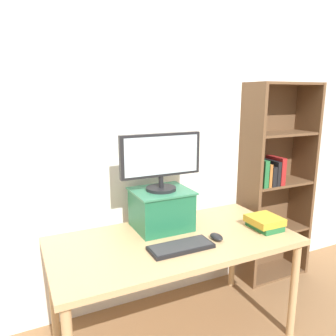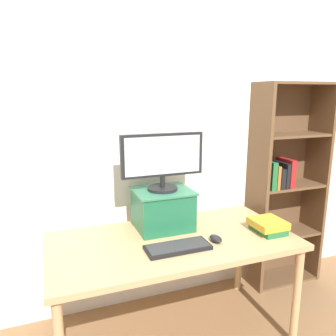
{
  "view_description": "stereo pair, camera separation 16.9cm",
  "coord_description": "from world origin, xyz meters",
  "views": [
    {
      "loc": [
        -0.85,
        -1.69,
        1.58
      ],
      "look_at": [
        -0.0,
        0.08,
        1.14
      ],
      "focal_mm": 35.0,
      "sensor_mm": 36.0,
      "label": 1
    },
    {
      "loc": [
        -0.69,
        -1.76,
        1.58
      ],
      "look_at": [
        -0.0,
        0.08,
        1.14
      ],
      "focal_mm": 35.0,
      "sensor_mm": 36.0,
      "label": 2
    }
  ],
  "objects": [
    {
      "name": "desk",
      "position": [
        0.0,
        0.0,
        0.63
      ],
      "size": [
        1.52,
        0.76,
        0.7
      ],
      "color": "tan",
      "rests_on": "ground_plane"
    },
    {
      "name": "computer_monitor",
      "position": [
        -0.0,
        0.19,
        1.17
      ],
      "size": [
        0.55,
        0.2,
        0.37
      ],
      "color": "black",
      "rests_on": "riser_box"
    },
    {
      "name": "back_wall",
      "position": [
        0.0,
        0.51,
        1.3
      ],
      "size": [
        7.0,
        0.08,
        2.6
      ],
      "color": "silver",
      "rests_on": "ground_plane"
    },
    {
      "name": "book_stack",
      "position": [
        0.62,
        -0.12,
        0.74
      ],
      "size": [
        0.2,
        0.21,
        0.08
      ],
      "color": "#236B38",
      "rests_on": "desk"
    },
    {
      "name": "ground_plane",
      "position": [
        0.0,
        0.0,
        0.0
      ],
      "size": [
        12.0,
        12.0,
        0.0
      ],
      "primitive_type": "plane",
      "color": "olive"
    },
    {
      "name": "keyboard",
      "position": [
        -0.03,
        -0.14,
        0.71
      ],
      "size": [
        0.38,
        0.16,
        0.02
      ],
      "color": "black",
      "rests_on": "desk"
    },
    {
      "name": "riser_box",
      "position": [
        -0.0,
        0.19,
        0.84
      ],
      "size": [
        0.38,
        0.34,
        0.26
      ],
      "color": "#1E6642",
      "rests_on": "desk"
    },
    {
      "name": "bookshelf_unit",
      "position": [
        1.12,
        0.35,
        0.85
      ],
      "size": [
        0.62,
        0.28,
        1.67
      ],
      "color": "brown",
      "rests_on": "ground_plane"
    },
    {
      "name": "computer_mouse",
      "position": [
        0.23,
        -0.13,
        0.72
      ],
      "size": [
        0.06,
        0.1,
        0.04
      ],
      "color": "black",
      "rests_on": "desk"
    }
  ]
}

